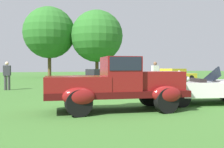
# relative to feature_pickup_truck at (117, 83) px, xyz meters

# --- Properties ---
(ground_plane) EXTENTS (120.00, 120.00, 0.00)m
(ground_plane) POSITION_rel_feature_pickup_truck_xyz_m (0.33, 0.40, -0.87)
(ground_plane) COLOR #386628
(feature_pickup_truck) EXTENTS (4.60, 2.40, 1.70)m
(feature_pickup_truck) POSITION_rel_feature_pickup_truck_xyz_m (0.00, 0.00, 0.00)
(feature_pickup_truck) COLOR #400B0B
(feature_pickup_truck) RESTS_ON ground_plane
(neighbor_convertible) EXTENTS (4.43, 2.76, 1.40)m
(neighbor_convertible) POSITION_rel_feature_pickup_truck_xyz_m (3.84, 0.17, -0.29)
(neighbor_convertible) COLOR silver
(neighbor_convertible) RESTS_ON ground_plane
(show_car_charcoal) EXTENTS (4.04, 2.15, 1.22)m
(show_car_charcoal) POSITION_rel_feature_pickup_truck_xyz_m (2.98, 9.45, -0.27)
(show_car_charcoal) COLOR #28282D
(show_car_charcoal) RESTS_ON ground_plane
(show_car_yellow) EXTENTS (4.33, 2.48, 1.22)m
(show_car_yellow) POSITION_rel_feature_pickup_truck_xyz_m (10.26, 11.09, -0.27)
(show_car_yellow) COLOR yellow
(show_car_yellow) RESTS_ON ground_plane
(spectator_between_cars) EXTENTS (0.41, 0.25, 1.69)m
(spectator_between_cars) POSITION_rel_feature_pickup_truck_xyz_m (5.10, 5.95, 0.05)
(spectator_between_cars) COLOR #383838
(spectator_between_cars) RESTS_ON ground_plane
(spectator_far_side) EXTENTS (0.45, 0.34, 1.69)m
(spectator_far_side) POSITION_rel_feature_pickup_truck_xyz_m (-3.21, 9.00, 0.05)
(spectator_far_side) COLOR #383838
(spectator_far_side) RESTS_ON ground_plane
(treeline_mid_left) EXTENTS (6.65, 6.65, 9.11)m
(treeline_mid_left) POSITION_rel_feature_pickup_truck_xyz_m (1.91, 26.38, 4.91)
(treeline_mid_left) COLOR brown
(treeline_mid_left) RESTS_ON ground_plane
(treeline_center) EXTENTS (6.63, 6.63, 8.60)m
(treeline_center) POSITION_rel_feature_pickup_truck_xyz_m (7.48, 23.65, 4.42)
(treeline_center) COLOR #47331E
(treeline_center) RESTS_ON ground_plane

